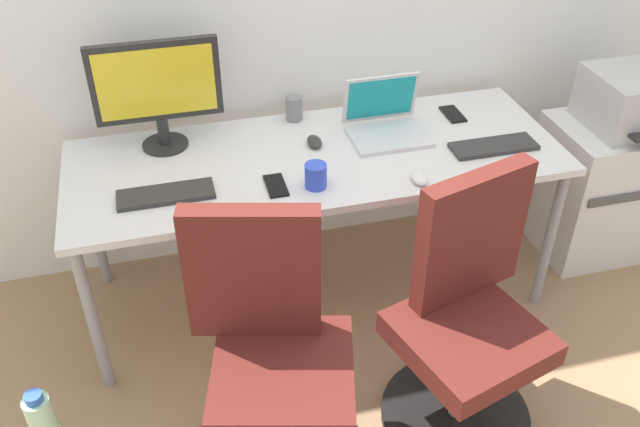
% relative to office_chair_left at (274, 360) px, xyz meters
% --- Properties ---
extents(ground_plane, '(5.28, 5.28, 0.00)m').
position_rel_office_chair_left_xyz_m(ground_plane, '(0.33, 0.73, -0.42)').
color(ground_plane, '#9E7A56').
extents(desk, '(1.91, 0.72, 0.71)m').
position_rel_office_chair_left_xyz_m(desk, '(0.33, 0.73, 0.23)').
color(desk, silver).
rests_on(desk, ground).
extents(office_chair_left, '(0.54, 0.54, 0.94)m').
position_rel_office_chair_left_xyz_m(office_chair_left, '(0.00, 0.00, 0.00)').
color(office_chair_left, black).
rests_on(office_chair_left, ground).
extents(office_chair_right, '(0.55, 0.55, 0.94)m').
position_rel_office_chair_left_xyz_m(office_chair_right, '(0.66, -0.00, 0.00)').
color(office_chair_right, black).
rests_on(office_chair_right, ground).
extents(side_cabinet, '(0.59, 0.44, 0.65)m').
position_rel_office_chair_left_xyz_m(side_cabinet, '(1.72, 0.73, -0.10)').
color(side_cabinet, silver).
rests_on(side_cabinet, ground).
extents(printer, '(0.38, 0.40, 0.24)m').
position_rel_office_chair_left_xyz_m(printer, '(1.72, 0.73, 0.34)').
color(printer, '#B7B7B7').
rests_on(printer, side_cabinet).
extents(water_bottle_on_floor, '(0.09, 0.09, 0.31)m').
position_rel_office_chair_left_xyz_m(water_bottle_on_floor, '(-0.77, 0.16, -0.28)').
color(water_bottle_on_floor, '#A5D8B2').
rests_on(water_bottle_on_floor, ground).
extents(desktop_monitor, '(0.48, 0.18, 0.43)m').
position_rel_office_chair_left_xyz_m(desktop_monitor, '(-0.23, 0.95, 0.53)').
color(desktop_monitor, '#262626').
rests_on(desktop_monitor, desk).
extents(open_laptop, '(0.31, 0.27, 0.22)m').
position_rel_office_chair_left_xyz_m(open_laptop, '(0.64, 0.82, 0.34)').
color(open_laptop, silver).
rests_on(open_laptop, desk).
extents(keyboard_by_monitor, '(0.34, 0.12, 0.02)m').
position_rel_office_chair_left_xyz_m(keyboard_by_monitor, '(-0.26, 0.59, 0.29)').
color(keyboard_by_monitor, '#2D2D2D').
rests_on(keyboard_by_monitor, desk).
extents(keyboard_by_laptop, '(0.34, 0.12, 0.02)m').
position_rel_office_chair_left_xyz_m(keyboard_by_laptop, '(1.01, 0.60, 0.29)').
color(keyboard_by_laptop, '#2D2D2D').
rests_on(keyboard_by_laptop, desk).
extents(mouse_by_monitor, '(0.06, 0.10, 0.03)m').
position_rel_office_chair_left_xyz_m(mouse_by_monitor, '(0.34, 0.80, 0.30)').
color(mouse_by_monitor, '#2D2D2D').
rests_on(mouse_by_monitor, desk).
extents(mouse_by_laptop, '(0.06, 0.10, 0.03)m').
position_rel_office_chair_left_xyz_m(mouse_by_laptop, '(0.64, 0.45, 0.30)').
color(mouse_by_laptop, silver).
rests_on(mouse_by_laptop, desk).
extents(coffee_mug, '(0.08, 0.08, 0.09)m').
position_rel_office_chair_left_xyz_m(coffee_mug, '(0.27, 0.52, 0.33)').
color(coffee_mug, blue).
rests_on(coffee_mug, desk).
extents(pen_cup, '(0.07, 0.07, 0.10)m').
position_rel_office_chair_left_xyz_m(pen_cup, '(0.31, 1.03, 0.34)').
color(pen_cup, slate).
rests_on(pen_cup, desk).
extents(phone_near_monitor, '(0.07, 0.14, 0.01)m').
position_rel_office_chair_left_xyz_m(phone_near_monitor, '(0.97, 0.90, 0.29)').
color(phone_near_monitor, black).
rests_on(phone_near_monitor, desk).
extents(phone_near_laptop, '(0.07, 0.14, 0.01)m').
position_rel_office_chair_left_xyz_m(phone_near_laptop, '(0.13, 0.55, 0.29)').
color(phone_near_laptop, black).
rests_on(phone_near_laptop, desk).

